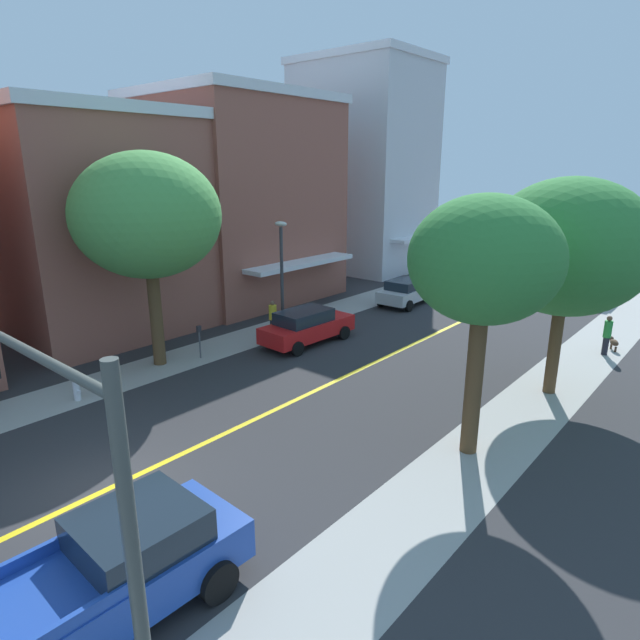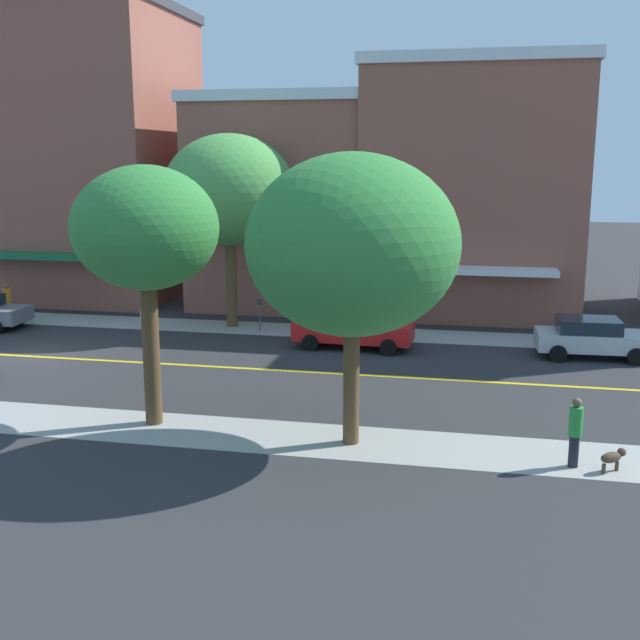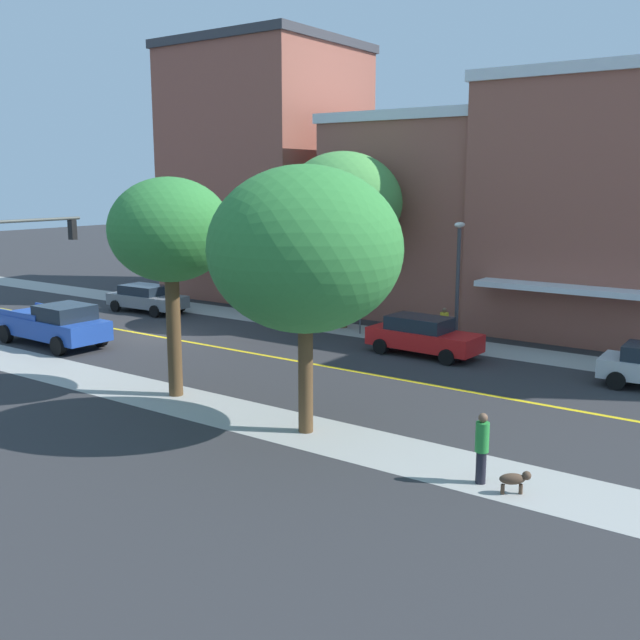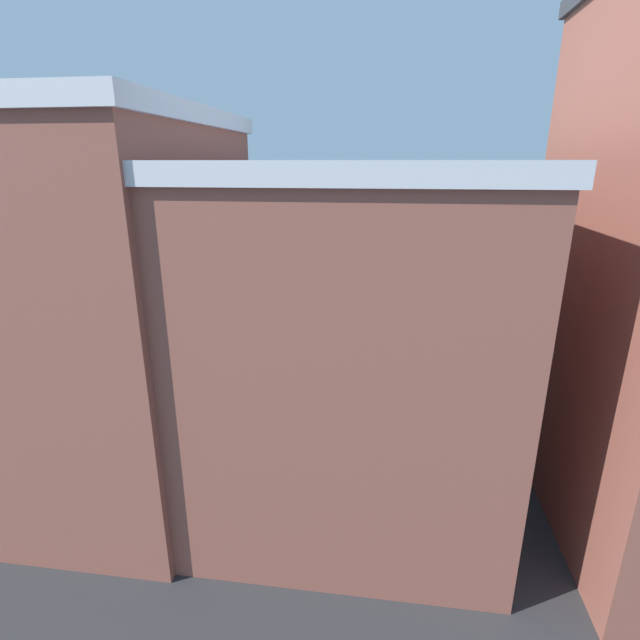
{
  "view_description": "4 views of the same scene",
  "coord_description": "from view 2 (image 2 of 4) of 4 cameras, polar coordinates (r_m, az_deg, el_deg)",
  "views": [
    {
      "loc": [
        11.64,
        -5.15,
        7.88
      ],
      "look_at": [
        -2.25,
        11.06,
        1.61
      ],
      "focal_mm": 29.61,
      "sensor_mm": 36.0,
      "label": 1
    },
    {
      "loc": [
        25.54,
        16.67,
        7.4
      ],
      "look_at": [
        -2.05,
        11.02,
        1.45
      ],
      "focal_mm": 43.18,
      "sensor_mm": 36.0,
      "label": 2
    },
    {
      "loc": [
        22.74,
        25.68,
        7.17
      ],
      "look_at": [
        -1.01,
        8.76,
        1.56
      ],
      "focal_mm": 41.39,
      "sensor_mm": 36.0,
      "label": 3
    },
    {
      "loc": [
        -26.83,
        6.14,
        10.4
      ],
      "look_at": [
        -0.08,
        9.91,
        1.53
      ],
      "focal_mm": 27.04,
      "sensor_mm": 36.0,
      "label": 4
    }
  ],
  "objects": [
    {
      "name": "road_centerline_stripe",
      "position": [
        31.38,
        -20.94,
        -2.51
      ],
      "size": [
        0.2,
        126.0,
        0.0
      ],
      "primitive_type": "cube",
      "color": "yellow",
      "rests_on": "ground"
    },
    {
      "name": "fire_hydrant",
      "position": [
        35.22,
        -12.99,
        0.21
      ],
      "size": [
        0.44,
        0.24,
        0.87
      ],
      "color": "silver",
      "rests_on": "ground"
    },
    {
      "name": "brick_apartment_block",
      "position": [
        39.99,
        -2.1,
        8.82
      ],
      "size": [
        8.69,
        9.16,
        10.44
      ],
      "rotation": [
        0.0,
        0.0,
        -1.57
      ],
      "color": "#935142",
      "rests_on": "ground"
    },
    {
      "name": "pale_office_building",
      "position": [
        38.82,
        11.21,
        9.56
      ],
      "size": [
        10.46,
        10.27,
        11.88
      ],
      "rotation": [
        0.0,
        0.0,
        -1.57
      ],
      "color": "#935142",
      "rests_on": "ground"
    },
    {
      "name": "tan_rowhouse",
      "position": [
        43.96,
        -16.85,
        11.69
      ],
      "size": [
        10.84,
        10.2,
        15.19
      ],
      "rotation": [
        0.0,
        0.0,
        -1.57
      ],
      "color": "#935142",
      "rests_on": "ground"
    },
    {
      "name": "parking_meter",
      "position": [
        33.41,
        -4.49,
        0.74
      ],
      "size": [
        0.12,
        0.18,
        1.43
      ],
      "color": "#4C4C51",
      "rests_on": "ground"
    },
    {
      "name": "street_lamp",
      "position": [
        31.93,
        3.95,
        4.74
      ],
      "size": [
        0.7,
        0.36,
        5.39
      ],
      "color": "#38383D",
      "rests_on": "ground"
    },
    {
      "name": "pedestrian_yellow_shirt",
      "position": [
        32.5,
        2.85,
        0.34
      ],
      "size": [
        0.37,
        0.37,
        1.67
      ],
      "rotation": [
        0.0,
        0.0,
        0.46
      ],
      "color": "black",
      "rests_on": "ground"
    },
    {
      "name": "street_tree_right_corner",
      "position": [
        33.95,
        -6.74,
        9.51
      ],
      "size": [
        5.64,
        5.64,
        8.44
      ],
      "color": "brown",
      "rests_on": "ground"
    },
    {
      "name": "pedestrian_green_shirt",
      "position": [
        19.79,
        18.39,
        -7.77
      ],
      "size": [
        0.33,
        0.33,
        1.75
      ],
      "rotation": [
        0.0,
        0.0,
        3.44
      ],
      "color": "black",
      "rests_on": "ground"
    },
    {
      "name": "red_sedan_left_curb",
      "position": [
        30.44,
        2.38,
        -0.54
      ],
      "size": [
        2.13,
        4.74,
        1.6
      ],
      "rotation": [
        0.0,
        0.0,
        1.53
      ],
      "color": "red",
      "rests_on": "ground"
    },
    {
      "name": "pedestrian_orange_shirt",
      "position": [
        38.16,
        -22.16,
        1.27
      ],
      "size": [
        0.37,
        0.37,
        1.75
      ],
      "rotation": [
        0.0,
        0.0,
        5.01
      ],
      "color": "black",
      "rests_on": "ground"
    },
    {
      "name": "silver_sedan_left_curb",
      "position": [
        30.69,
        19.5,
        -1.21
      ],
      "size": [
        2.15,
        4.22,
        1.5
      ],
      "rotation": [
        0.0,
        0.0,
        1.61
      ],
      "color": "#B7BABF",
      "rests_on": "ground"
    },
    {
      "name": "street_tree_left_near",
      "position": [
        19.42,
        2.42,
        5.54
      ],
      "size": [
        5.43,
        5.43,
        7.56
      ],
      "color": "brown",
      "rests_on": "ground"
    },
    {
      "name": "small_dog",
      "position": [
        19.99,
        20.88,
        -9.49
      ],
      "size": [
        0.59,
        0.69,
        0.56
      ],
      "rotation": [
        0.0,
        0.0,
        2.2
      ],
      "color": "#4C3828",
      "rests_on": "ground"
    },
    {
      "name": "sidewalk_left",
      "position": [
        36.83,
        -15.6,
        -0.1
      ],
      "size": [
        2.53,
        126.0,
        0.01
      ],
      "primitive_type": "cube",
      "color": "#9E9E99",
      "rests_on": "ground"
    },
    {
      "name": "ground_plane",
      "position": [
        31.38,
        -20.94,
        -2.51
      ],
      "size": [
        140.0,
        140.0,
        0.0
      ],
      "primitive_type": "plane",
      "color": "#2D2D30"
    },
    {
      "name": "street_tree_left_far",
      "position": [
        21.43,
        -12.81,
        6.52
      ],
      "size": [
        3.98,
        3.98,
        7.23
      ],
      "color": "brown",
      "rests_on": "ground"
    }
  ]
}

